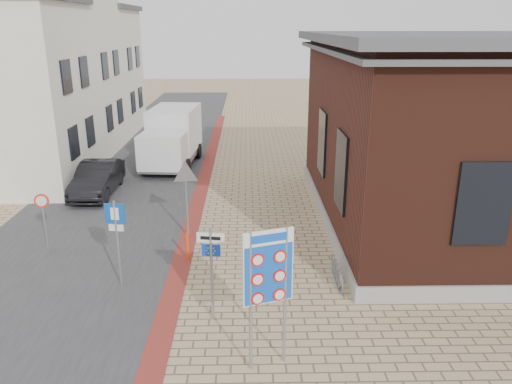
# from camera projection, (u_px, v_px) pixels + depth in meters

# --- Properties ---
(ground) EXTENTS (120.00, 120.00, 0.00)m
(ground) POSITION_uv_depth(u_px,v_px,m) (245.00, 325.00, 12.33)
(ground) COLOR tan
(ground) RESTS_ON ground
(road_strip) EXTENTS (7.00, 60.00, 0.02)m
(road_strip) POSITION_uv_depth(u_px,v_px,m) (142.00, 165.00, 26.45)
(road_strip) COLOR #38383A
(road_strip) RESTS_ON ground
(curb_strip) EXTENTS (0.60, 40.00, 0.02)m
(curb_strip) POSITION_uv_depth(u_px,v_px,m) (200.00, 195.00, 21.77)
(curb_strip) COLOR maroon
(curb_strip) RESTS_ON ground
(brick_building) EXTENTS (13.00, 13.00, 6.80)m
(brick_building) POSITION_uv_depth(u_px,v_px,m) (493.00, 129.00, 18.01)
(brick_building) COLOR gray
(brick_building) RESTS_ON ground
(townhouse_mid) EXTENTS (7.40, 6.40, 9.10)m
(townhouse_mid) POSITION_uv_depth(u_px,v_px,m) (48.00, 72.00, 27.75)
(townhouse_mid) COLOR silver
(townhouse_mid) RESTS_ON ground
(townhouse_far) EXTENTS (7.40, 6.40, 8.30)m
(townhouse_far) POSITION_uv_depth(u_px,v_px,m) (82.00, 70.00, 33.56)
(townhouse_far) COLOR silver
(townhouse_far) RESTS_ON ground
(bike_rack) EXTENTS (0.08, 1.80, 0.60)m
(bike_rack) POSITION_uv_depth(u_px,v_px,m) (337.00, 273.00, 14.38)
(bike_rack) COLOR slate
(bike_rack) RESTS_ON ground
(sedan) EXTENTS (1.51, 4.26, 1.40)m
(sedan) POSITION_uv_depth(u_px,v_px,m) (97.00, 179.00, 21.75)
(sedan) COLOR black
(sedan) RESTS_ON ground
(box_truck) EXTENTS (2.74, 5.77, 2.94)m
(box_truck) POSITION_uv_depth(u_px,v_px,m) (172.00, 137.00, 26.03)
(box_truck) COLOR slate
(box_truck) RESTS_ON ground
(border_sign) EXTENTS (1.05, 0.39, 3.19)m
(border_sign) POSITION_uv_depth(u_px,v_px,m) (268.00, 270.00, 10.18)
(border_sign) COLOR gray
(border_sign) RESTS_ON ground
(essen_sign) EXTENTS (0.67, 0.14, 2.51)m
(essen_sign) POSITION_uv_depth(u_px,v_px,m) (211.00, 259.00, 12.07)
(essen_sign) COLOR gray
(essen_sign) RESTS_ON ground
(parking_sign) EXTENTS (0.57, 0.12, 2.58)m
(parking_sign) POSITION_uv_depth(u_px,v_px,m) (116.00, 229.00, 13.60)
(parking_sign) COLOR gray
(parking_sign) RESTS_ON ground
(yield_sign) EXTENTS (0.95, 0.17, 2.69)m
(yield_sign) POSITION_uv_depth(u_px,v_px,m) (186.00, 180.00, 16.87)
(yield_sign) COLOR gray
(yield_sign) RESTS_ON ground
(speed_sign) EXTENTS (0.46, 0.09, 1.96)m
(speed_sign) POSITION_uv_depth(u_px,v_px,m) (44.00, 214.00, 16.07)
(speed_sign) COLOR gray
(speed_sign) RESTS_ON ground
(bollard) EXTENTS (0.09, 0.09, 0.93)m
(bollard) POSITION_uv_depth(u_px,v_px,m) (188.00, 246.00, 15.63)
(bollard) COLOR #FF450D
(bollard) RESTS_ON ground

